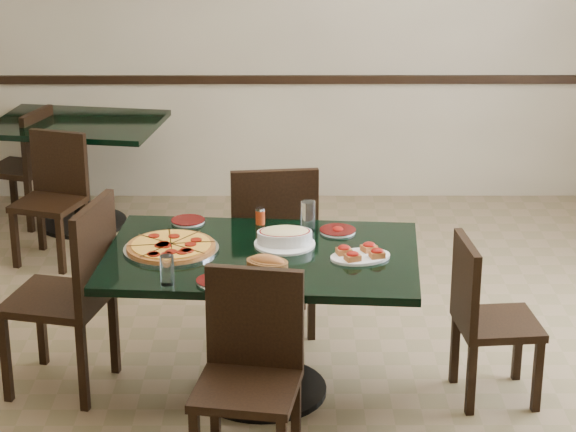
{
  "coord_description": "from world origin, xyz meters",
  "views": [
    {
      "loc": [
        -0.11,
        -5.27,
        2.75
      ],
      "look_at": [
        -0.09,
        0.0,
        0.84
      ],
      "focal_mm": 70.0,
      "sensor_mm": 36.0,
      "label": 1
    }
  ],
  "objects_px": {
    "back_table": "(79,153)",
    "back_chair_left": "(28,161)",
    "chair_left": "(74,286)",
    "chair_far": "(273,239)",
    "pepperoni_pizza": "(171,247)",
    "bread_basket": "(267,265)",
    "main_table": "(262,288)",
    "back_chair_near": "(53,191)",
    "lasagna_casserole": "(285,236)",
    "chair_right": "(484,312)",
    "chair_near": "(250,364)",
    "bruschetta_platter": "(360,254)"
  },
  "relations": [
    {
      "from": "back_chair_near",
      "to": "pepperoni_pizza",
      "type": "bearing_deg",
      "value": -44.0
    },
    {
      "from": "bread_basket",
      "to": "back_table",
      "type": "bearing_deg",
      "value": 137.7
    },
    {
      "from": "back_table",
      "to": "pepperoni_pizza",
      "type": "bearing_deg",
      "value": -60.57
    },
    {
      "from": "chair_right",
      "to": "bread_basket",
      "type": "height_order",
      "value": "bread_basket"
    },
    {
      "from": "main_table",
      "to": "pepperoni_pizza",
      "type": "relative_size",
      "value": 3.39
    },
    {
      "from": "main_table",
      "to": "chair_far",
      "type": "xyz_separation_m",
      "value": [
        0.05,
        0.68,
        -0.01
      ]
    },
    {
      "from": "pepperoni_pizza",
      "to": "back_chair_near",
      "type": "bearing_deg",
      "value": 117.8
    },
    {
      "from": "chair_far",
      "to": "back_chair_near",
      "type": "relative_size",
      "value": 1.2
    },
    {
      "from": "main_table",
      "to": "back_chair_near",
      "type": "xyz_separation_m",
      "value": [
        -1.37,
        1.81,
        -0.11
      ]
    },
    {
      "from": "back_table",
      "to": "chair_far",
      "type": "height_order",
      "value": "chair_far"
    },
    {
      "from": "chair_right",
      "to": "bread_basket",
      "type": "distance_m",
      "value": 1.11
    },
    {
      "from": "main_table",
      "to": "bread_basket",
      "type": "distance_m",
      "value": 0.33
    },
    {
      "from": "chair_far",
      "to": "lasagna_casserole",
      "type": "distance_m",
      "value": 0.63
    },
    {
      "from": "chair_right",
      "to": "pepperoni_pizza",
      "type": "distance_m",
      "value": 1.54
    },
    {
      "from": "back_table",
      "to": "back_chair_left",
      "type": "height_order",
      "value": "back_chair_left"
    },
    {
      "from": "back_table",
      "to": "lasagna_casserole",
      "type": "height_order",
      "value": "lasagna_casserole"
    },
    {
      "from": "chair_left",
      "to": "back_chair_near",
      "type": "xyz_separation_m",
      "value": [
        -0.45,
        1.76,
        -0.1
      ]
    },
    {
      "from": "chair_left",
      "to": "back_chair_near",
      "type": "height_order",
      "value": "chair_left"
    },
    {
      "from": "bruschetta_platter",
      "to": "chair_right",
      "type": "bearing_deg",
      "value": -14.27
    },
    {
      "from": "back_table",
      "to": "chair_near",
      "type": "distance_m",
      "value": 3.36
    },
    {
      "from": "main_table",
      "to": "pepperoni_pizza",
      "type": "distance_m",
      "value": 0.48
    },
    {
      "from": "chair_near",
      "to": "bruschetta_platter",
      "type": "distance_m",
      "value": 0.84
    },
    {
      "from": "chair_right",
      "to": "back_chair_near",
      "type": "bearing_deg",
      "value": 47.18
    },
    {
      "from": "chair_near",
      "to": "bruschetta_platter",
      "type": "bearing_deg",
      "value": 60.7
    },
    {
      "from": "lasagna_casserole",
      "to": "bread_basket",
      "type": "distance_m",
      "value": 0.36
    },
    {
      "from": "main_table",
      "to": "back_chair_near",
      "type": "relative_size",
      "value": 1.9
    },
    {
      "from": "chair_far",
      "to": "bread_basket",
      "type": "distance_m",
      "value": 0.96
    },
    {
      "from": "back_table",
      "to": "chair_far",
      "type": "distance_m",
      "value": 2.2
    },
    {
      "from": "main_table",
      "to": "back_chair_left",
      "type": "height_order",
      "value": "back_chair_left"
    },
    {
      "from": "pepperoni_pizza",
      "to": "lasagna_casserole",
      "type": "distance_m",
      "value": 0.55
    },
    {
      "from": "chair_right",
      "to": "pepperoni_pizza",
      "type": "height_order",
      "value": "chair_right"
    },
    {
      "from": "pepperoni_pizza",
      "to": "bread_basket",
      "type": "bearing_deg",
      "value": -31.23
    },
    {
      "from": "chair_far",
      "to": "chair_left",
      "type": "xyz_separation_m",
      "value": [
        -0.96,
        -0.64,
        0.0
      ]
    },
    {
      "from": "bread_basket",
      "to": "bruschetta_platter",
      "type": "height_order",
      "value": "bread_basket"
    },
    {
      "from": "main_table",
      "to": "bruschetta_platter",
      "type": "distance_m",
      "value": 0.52
    },
    {
      "from": "back_table",
      "to": "bread_basket",
      "type": "height_order",
      "value": "bread_basket"
    },
    {
      "from": "chair_right",
      "to": "lasagna_casserole",
      "type": "distance_m",
      "value": 1.03
    },
    {
      "from": "chair_right",
      "to": "back_chair_left",
      "type": "height_order",
      "value": "chair_right"
    },
    {
      "from": "chair_left",
      "to": "back_table",
      "type": "bearing_deg",
      "value": -157.16
    },
    {
      "from": "back_table",
      "to": "bread_basket",
      "type": "xyz_separation_m",
      "value": [
        1.34,
        -2.66,
        0.26
      ]
    },
    {
      "from": "chair_near",
      "to": "pepperoni_pizza",
      "type": "bearing_deg",
      "value": 128.55
    },
    {
      "from": "bread_basket",
      "to": "back_chair_left",
      "type": "bearing_deg",
      "value": 143.25
    },
    {
      "from": "chair_left",
      "to": "chair_right",
      "type": "bearing_deg",
      "value": 100.72
    },
    {
      "from": "chair_far",
      "to": "chair_right",
      "type": "bearing_deg",
      "value": 137.99
    },
    {
      "from": "main_table",
      "to": "chair_far",
      "type": "bearing_deg",
      "value": 90.81
    },
    {
      "from": "chair_right",
      "to": "pepperoni_pizza",
      "type": "xyz_separation_m",
      "value": [
        -1.51,
        0.09,
        0.31
      ]
    },
    {
      "from": "chair_far",
      "to": "bread_basket",
      "type": "relative_size",
      "value": 4.21
    },
    {
      "from": "chair_far",
      "to": "bruschetta_platter",
      "type": "distance_m",
      "value": 0.89
    },
    {
      "from": "back_chair_left",
      "to": "bread_basket",
      "type": "distance_m",
      "value": 3.21
    },
    {
      "from": "lasagna_casserole",
      "to": "chair_near",
      "type": "bearing_deg",
      "value": -103.37
    }
  ]
}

